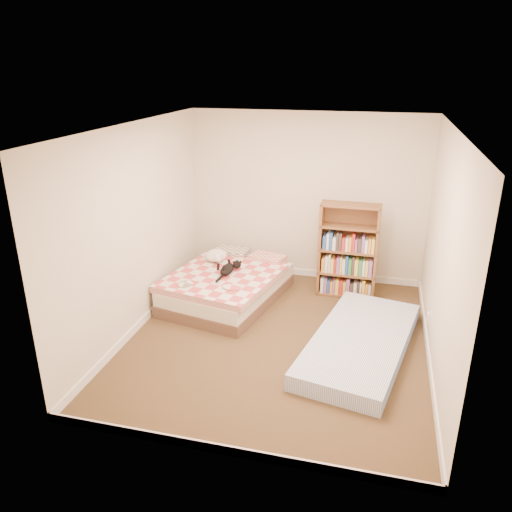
% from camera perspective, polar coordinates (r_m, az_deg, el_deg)
% --- Properties ---
extents(room, '(3.51, 4.01, 2.51)m').
position_cam_1_polar(room, '(5.62, 2.66, 1.17)').
color(room, '#49361F').
rests_on(room, ground).
extents(bed, '(1.61, 2.03, 0.48)m').
position_cam_1_polar(bed, '(7.01, -3.18, -3.28)').
color(bed, brown).
rests_on(bed, room).
extents(bookshelf, '(0.82, 0.29, 1.35)m').
position_cam_1_polar(bookshelf, '(7.15, 10.39, -0.57)').
color(bookshelf, brown).
rests_on(bookshelf, room).
extents(floor_mattress, '(1.40, 2.33, 0.20)m').
position_cam_1_polar(floor_mattress, '(5.96, 11.80, -9.74)').
color(floor_mattress, '#738CC0').
rests_on(floor_mattress, room).
extents(black_cat, '(0.31, 0.62, 0.14)m').
position_cam_1_polar(black_cat, '(6.83, -3.23, -1.42)').
color(black_cat, black).
rests_on(black_cat, bed).
extents(white_dog, '(0.37, 0.40, 0.16)m').
position_cam_1_polar(white_dog, '(7.23, -4.56, 0.05)').
color(white_dog, white).
rests_on(white_dog, bed).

